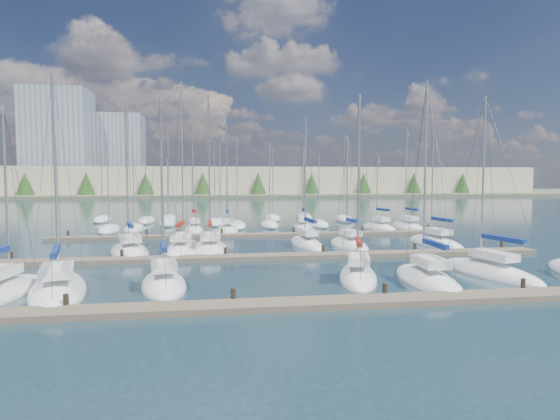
{
  "coord_description": "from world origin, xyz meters",
  "views": [
    {
      "loc": [
        -4.99,
        -20.41,
        6.43
      ],
      "look_at": [
        0.0,
        14.0,
        4.0
      ],
      "focal_mm": 30.0,
      "sensor_mm": 36.0,
      "label": 1
    }
  ],
  "objects": [
    {
      "name": "sailboat_d",
      "position": [
        4.06,
        7.68,
        0.19
      ],
      "size": [
        4.22,
        7.79,
        12.37
      ],
      "rotation": [
        0.0,
        0.0,
        -0.27
      ],
      "color": "white",
      "rests_on": "ground"
    },
    {
      "name": "sailboat_n",
      "position": [
        -7.2,
        35.71,
        0.2
      ],
      "size": [
        3.01,
        7.28,
        12.97
      ],
      "rotation": [
        0.0,
        0.0,
        0.13
      ],
      "color": "white",
      "rests_on": "ground"
    },
    {
      "name": "sailboat_i",
      "position": [
        -7.63,
        20.68,
        0.19
      ],
      "size": [
        3.34,
        9.76,
        15.46
      ],
      "rotation": [
        0.0,
        0.0,
        -0.06
      ],
      "color": "white",
      "rests_on": "ground"
    },
    {
      "name": "sailboat_m",
      "position": [
        16.04,
        21.3,
        0.18
      ],
      "size": [
        3.48,
        8.46,
        11.57
      ],
      "rotation": [
        0.0,
        0.0,
        0.12
      ],
      "color": "white",
      "rests_on": "ground"
    },
    {
      "name": "sailboat_j",
      "position": [
        -5.23,
        20.69,
        0.18
      ],
      "size": [
        3.14,
        8.7,
        14.44
      ],
      "rotation": [
        0.0,
        0.0,
        0.01
      ],
      "color": "white",
      "rests_on": "ground"
    },
    {
      "name": "sailboat_r",
      "position": [
        19.38,
        35.33,
        0.19
      ],
      "size": [
        2.73,
        8.34,
        13.55
      ],
      "rotation": [
        0.0,
        0.0,
        0.04
      ],
      "color": "white",
      "rests_on": "ground"
    },
    {
      "name": "sailboat_p",
      "position": [
        6.05,
        35.74,
        0.19
      ],
      "size": [
        3.05,
        7.48,
        12.57
      ],
      "rotation": [
        0.0,
        0.0,
        -0.08
      ],
      "color": "white",
      "rests_on": "ground"
    },
    {
      "name": "sailboat_a",
      "position": [
        -16.33,
        6.63,
        0.18
      ],
      "size": [
        3.1,
        7.87,
        11.2
      ],
      "rotation": [
        0.0,
        0.0,
        -0.1
      ],
      "color": "white",
      "rests_on": "ground"
    },
    {
      "name": "sailboat_f",
      "position": [
        13.13,
        7.95,
        0.18
      ],
      "size": [
        4.12,
        9.09,
        12.58
      ],
      "rotation": [
        0.0,
        0.0,
        0.2
      ],
      "color": "white",
      "rests_on": "ground"
    },
    {
      "name": "sailboat_k",
      "position": [
        3.76,
        22.3,
        0.19
      ],
      "size": [
        2.84,
        8.44,
        12.71
      ],
      "rotation": [
        0.0,
        0.0,
        0.07
      ],
      "color": "white",
      "rests_on": "ground"
    },
    {
      "name": "sailboat_c",
      "position": [
        -7.85,
        7.23,
        0.18
      ],
      "size": [
        3.44,
        7.12,
        11.69
      ],
      "rotation": [
        0.0,
        0.0,
        0.13
      ],
      "color": "white",
      "rests_on": "ground"
    },
    {
      "name": "distant_boats",
      "position": [
        -4.34,
        43.76,
        0.29
      ],
      "size": [
        36.93,
        20.75,
        13.3
      ],
      "color": "#9EA0A5",
      "rests_on": "ground"
    },
    {
      "name": "sailboat_e",
      "position": [
        8.02,
        6.3,
        0.18
      ],
      "size": [
        3.09,
        8.32,
        13.06
      ],
      "rotation": [
        0.0,
        0.0,
        -0.06
      ],
      "color": "white",
      "rests_on": "ground"
    },
    {
      "name": "sailboat_q",
      "position": [
        15.41,
        34.77,
        0.18
      ],
      "size": [
        3.68,
        7.08,
        10.13
      ],
      "rotation": [
        0.0,
        0.0,
        0.2
      ],
      "color": "white",
      "rests_on": "ground"
    },
    {
      "name": "dock_mid",
      "position": [
        0.0,
        16.01,
        0.15
      ],
      "size": [
        44.0,
        1.93,
        1.1
      ],
      "color": "#6B5E4C",
      "rests_on": "ground"
    },
    {
      "name": "sailboat_h",
      "position": [
        -11.95,
        20.11,
        0.18
      ],
      "size": [
        4.89,
        8.38,
        13.27
      ],
      "rotation": [
        0.0,
        0.0,
        0.25
      ],
      "color": "white",
      "rests_on": "ground"
    },
    {
      "name": "ground",
      "position": [
        0.0,
        60.0,
        0.0
      ],
      "size": [
        400.0,
        400.0,
        0.0
      ],
      "primitive_type": "plane",
      "color": "#203841",
      "rests_on": "ground"
    },
    {
      "name": "sailboat_b",
      "position": [
        -13.56,
        6.79,
        0.17
      ],
      "size": [
        5.15,
        9.92,
        12.95
      ],
      "rotation": [
        0.0,
        0.0,
        0.24
      ],
      "color": "white",
      "rests_on": "ground"
    },
    {
      "name": "dock_near",
      "position": [
        0.0,
        2.01,
        0.15
      ],
      "size": [
        44.0,
        1.93,
        1.1
      ],
      "color": "#6B5E4C",
      "rests_on": "ground"
    },
    {
      "name": "shoreline",
      "position": [
        -13.29,
        149.77,
        7.44
      ],
      "size": [
        400.0,
        60.0,
        38.0
      ],
      "color": "#666B51",
      "rests_on": "ground"
    },
    {
      "name": "sailboat_o",
      "position": [
        -3.28,
        34.68,
        0.19
      ],
      "size": [
        2.57,
        7.02,
        13.3
      ],
      "rotation": [
        0.0,
        0.0,
        0.0
      ],
      "color": "white",
      "rests_on": "ground"
    },
    {
      "name": "dock_far",
      "position": [
        0.0,
        30.01,
        0.15
      ],
      "size": [
        44.0,
        1.93,
        1.1
      ],
      "color": "#6B5E4C",
      "rests_on": "ground"
    },
    {
      "name": "sailboat_l",
      "position": [
        7.53,
        21.24,
        0.18
      ],
      "size": [
        3.12,
        7.28,
        11.01
      ],
      "rotation": [
        0.0,
        0.0,
        0.12
      ],
      "color": "white",
      "rests_on": "ground"
    }
  ]
}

